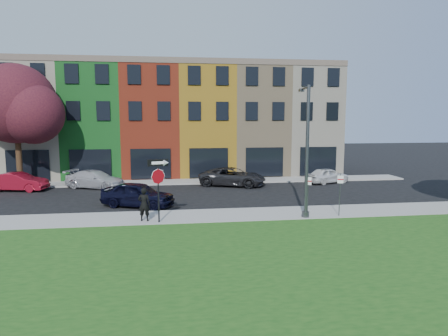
{
  "coord_description": "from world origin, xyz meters",
  "views": [
    {
      "loc": [
        -3.38,
        -18.42,
        5.53
      ],
      "look_at": [
        -0.31,
        4.0,
        2.6
      ],
      "focal_mm": 32.0,
      "sensor_mm": 36.0,
      "label": 1
    }
  ],
  "objects": [
    {
      "name": "parked_car_red",
      "position": [
        -14.64,
        12.78,
        0.7
      ],
      "size": [
        2.97,
        4.75,
        1.39
      ],
      "primitive_type": "imported",
      "rotation": [
        0.0,
        0.0,
        1.39
      ],
      "color": "maroon",
      "rests_on": "ground"
    },
    {
      "name": "parked_car_dark",
      "position": [
        1.6,
        12.84,
        0.73
      ],
      "size": [
        6.04,
        6.95,
        1.47
      ],
      "primitive_type": "imported",
      "rotation": [
        0.0,
        0.0,
        1.2
      ],
      "color": "black",
      "rests_on": "ground"
    },
    {
      "name": "parked_car_white",
      "position": [
        9.67,
        13.07,
        0.64
      ],
      "size": [
        3.96,
        4.74,
        1.28
      ],
      "primitive_type": "imported",
      "rotation": [
        0.0,
        0.0,
        1.93
      ],
      "color": "silver",
      "rests_on": "ground"
    },
    {
      "name": "street_lamp",
      "position": [
        3.89,
        2.13,
        3.68
      ],
      "size": [
        0.67,
        2.57,
        7.05
      ],
      "rotation": [
        0.0,
        0.0,
        -0.15
      ],
      "color": "#434548",
      "rests_on": "sidewalk_near"
    },
    {
      "name": "rowhouse_block",
      "position": [
        -2.5,
        21.18,
        4.99
      ],
      "size": [
        30.0,
        10.12,
        10.0
      ],
      "color": "beige",
      "rests_on": "ground"
    },
    {
      "name": "sedan_near",
      "position": [
        -5.37,
        6.2,
        0.77
      ],
      "size": [
        5.12,
        5.84,
        1.54
      ],
      "primitive_type": "imported",
      "rotation": [
        0.0,
        0.0,
        1.16
      ],
      "color": "black",
      "rests_on": "ground"
    },
    {
      "name": "man",
      "position": [
        -4.75,
        2.28,
        1.0
      ],
      "size": [
        0.77,
        0.62,
        1.75
      ],
      "primitive_type": "imported",
      "rotation": [
        0.0,
        0.0,
        2.98
      ],
      "color": "black",
      "rests_on": "sidewalk_near"
    },
    {
      "name": "parking_sign_b",
      "position": [
        5.79,
        1.92,
        1.57
      ],
      "size": [
        0.3,
        0.16,
        2.35
      ],
      "rotation": [
        0.0,
        0.0,
        -0.4
      ],
      "color": "#434548",
      "rests_on": "sidewalk_near"
    },
    {
      "name": "parking_sign_a",
      "position": [
        3.97,
        1.89,
        1.54
      ],
      "size": [
        0.31,
        0.14,
        2.3
      ],
      "rotation": [
        0.0,
        0.0,
        -0.34
      ],
      "color": "#434548",
      "rests_on": "sidewalk_near"
    },
    {
      "name": "tree_purple",
      "position": [
        -14.85,
        14.26,
        6.34
      ],
      "size": [
        7.27,
        6.36,
        9.41
      ],
      "color": "#301D10",
      "rests_on": "sidewalk_far"
    },
    {
      "name": "ground",
      "position": [
        0.0,
        0.0,
        0.0
      ],
      "size": [
        120.0,
        120.0,
        0.0
      ],
      "primitive_type": "plane",
      "color": "black",
      "rests_on": "ground"
    },
    {
      "name": "sidewalk_near",
      "position": [
        2.0,
        3.0,
        0.06
      ],
      "size": [
        40.0,
        3.0,
        0.12
      ],
      "primitive_type": "cube",
      "color": "gray",
      "rests_on": "ground"
    },
    {
      "name": "stop_sign",
      "position": [
        -3.99,
        1.88,
        2.44
      ],
      "size": [
        1.03,
        0.26,
        3.26
      ],
      "rotation": [
        0.0,
        0.0,
        0.21
      ],
      "color": "black",
      "rests_on": "sidewalk_near"
    },
    {
      "name": "parked_car_silver",
      "position": [
        -9.15,
        13.26,
        0.69
      ],
      "size": [
        5.48,
        6.19,
        1.38
      ],
      "primitive_type": "imported",
      "rotation": [
        0.0,
        0.0,
        1.15
      ],
      "color": "#ABABB0",
      "rests_on": "ground"
    },
    {
      "name": "sidewalk_far",
      "position": [
        -3.0,
        15.0,
        0.06
      ],
      "size": [
        40.0,
        2.4,
        0.12
      ],
      "primitive_type": "cube",
      "color": "gray",
      "rests_on": "ground"
    }
  ]
}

